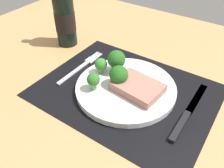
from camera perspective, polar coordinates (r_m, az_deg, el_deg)
ground_plane at (r=63.47cm, az=3.26°, el=-2.76°), size 140.00×110.00×3.00cm
placemat at (r=62.38cm, az=3.32°, el=-1.64°), size 45.10×34.81×0.30cm
plate at (r=61.76cm, az=3.35°, el=-0.97°), size 26.24×26.24×1.60cm
steak at (r=59.58cm, az=6.39°, el=-0.58°), size 12.78×10.02×2.19cm
broccoli_near_fork at (r=59.36cm, az=1.65°, el=2.20°), size 4.84×4.84×5.74cm
broccoli_front_edge at (r=58.44cm, az=-4.56°, el=0.95°), size 3.33×3.33×4.79cm
broccoli_center at (r=64.23cm, az=-2.73°, el=4.70°), size 3.46×3.46×4.45cm
broccoli_near_steak at (r=63.66cm, az=1.06°, el=5.86°), size 4.95×4.95×6.64cm
fork at (r=70.84cm, az=-7.47°, el=4.16°), size 2.40×19.20×0.50cm
knife at (r=58.27cm, az=17.74°, el=-6.98°), size 1.80×23.00×0.80cm
wine_bottle at (r=80.50cm, az=-11.42°, el=15.55°), size 6.74×6.74×26.90cm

